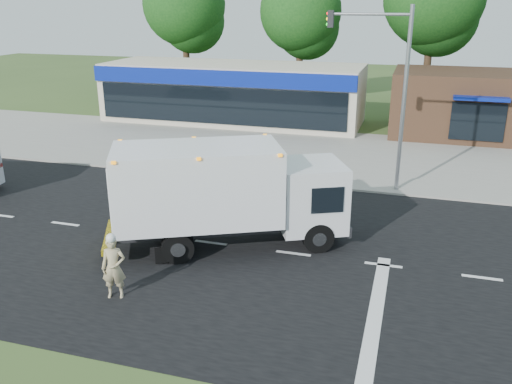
# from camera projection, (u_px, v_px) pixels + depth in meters

# --- Properties ---
(ground) EXTENTS (120.00, 120.00, 0.00)m
(ground) POSITION_uv_depth(u_px,v_px,m) (293.00, 254.00, 18.41)
(ground) COLOR #385123
(ground) RESTS_ON ground
(road_asphalt) EXTENTS (60.00, 14.00, 0.02)m
(road_asphalt) POSITION_uv_depth(u_px,v_px,m) (293.00, 254.00, 18.41)
(road_asphalt) COLOR black
(road_asphalt) RESTS_ON ground
(sidewalk) EXTENTS (60.00, 2.40, 0.12)m
(sidewalk) POSITION_uv_depth(u_px,v_px,m) (332.00, 180.00, 25.80)
(sidewalk) COLOR gray
(sidewalk) RESTS_ON ground
(parking_apron) EXTENTS (60.00, 9.00, 0.02)m
(parking_apron) POSITION_uv_depth(u_px,v_px,m) (348.00, 151.00, 31.05)
(parking_apron) COLOR gray
(parking_apron) RESTS_ON ground
(lane_markings) EXTENTS (55.20, 7.00, 0.01)m
(lane_markings) POSITION_uv_depth(u_px,v_px,m) (326.00, 277.00, 16.82)
(lane_markings) COLOR silver
(lane_markings) RESTS_ON road_asphalt
(ems_box_truck) EXTENTS (8.45, 5.83, 3.62)m
(ems_box_truck) POSITION_uv_depth(u_px,v_px,m) (224.00, 189.00, 18.37)
(ems_box_truck) COLOR black
(ems_box_truck) RESTS_ON ground
(emergency_worker) EXTENTS (0.80, 0.66, 2.00)m
(emergency_worker) POSITION_uv_depth(u_px,v_px,m) (114.00, 267.00, 15.41)
(emergency_worker) COLOR tan
(emergency_worker) RESTS_ON ground
(retail_strip_mall) EXTENTS (18.00, 6.20, 4.00)m
(retail_strip_mall) POSITION_uv_depth(u_px,v_px,m) (233.00, 93.00, 38.17)
(retail_strip_mall) COLOR #BEB59D
(retail_strip_mall) RESTS_ON ground
(brown_storefront) EXTENTS (10.00, 6.70, 4.00)m
(brown_storefront) POSITION_uv_depth(u_px,v_px,m) (474.00, 104.00, 33.90)
(brown_storefront) COLOR #382316
(brown_storefront) RESTS_ON ground
(traffic_signal_pole) EXTENTS (3.51, 0.25, 8.00)m
(traffic_signal_pole) POSITION_uv_depth(u_px,v_px,m) (390.00, 81.00, 23.00)
(traffic_signal_pole) COLOR gray
(traffic_signal_pole) RESTS_ON ground
(background_trees) EXTENTS (36.77, 7.39, 12.10)m
(background_trees) POSITION_uv_depth(u_px,v_px,m) (367.00, 11.00, 41.61)
(background_trees) COLOR #332114
(background_trees) RESTS_ON ground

